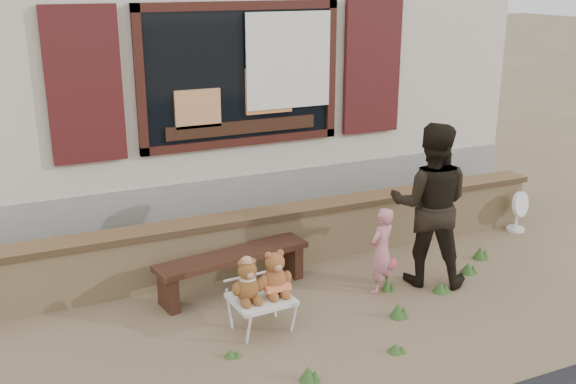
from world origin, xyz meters
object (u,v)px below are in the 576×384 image
folding_chair (261,300)px  teddy_bear_left (247,280)px  bench (233,264)px  child (382,251)px  adult (430,205)px  teddy_bear_right (274,272)px

folding_chair → teddy_bear_left: bearing=180.0°
bench → child: 1.55m
bench → folding_chair: bench is taller
bench → adult: bearing=-26.3°
bench → teddy_bear_left: size_ratio=4.06×
folding_chair → adult: adult is taller
bench → adult: adult is taller
teddy_bear_left → adult: bearing=2.7°
folding_chair → child: size_ratio=0.62×
child → teddy_bear_left: bearing=-12.6°
adult → teddy_bear_right: bearing=41.1°
teddy_bear_left → child: size_ratio=0.45×
teddy_bear_left → adult: adult is taller
bench → child: size_ratio=1.84×
teddy_bear_right → child: (1.30, 0.22, -0.10)m
adult → child: bearing=35.8°
teddy_bear_right → adult: adult is taller
teddy_bear_left → child: bearing=4.5°
folding_chair → adult: bearing=2.9°
teddy_bear_left → adult: (2.17, 0.25, 0.33)m
teddy_bear_right → teddy_bear_left: bearing=180.0°
folding_chair → adult: (2.03, 0.24, 0.58)m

